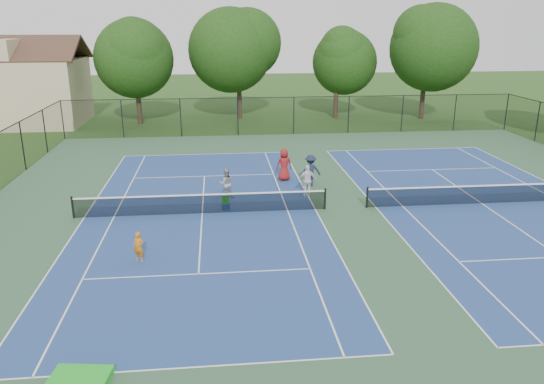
{
  "coord_description": "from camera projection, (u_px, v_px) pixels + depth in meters",
  "views": [
    {
      "loc": [
        -6.15,
        -23.99,
        8.79
      ],
      "look_at": [
        -3.75,
        -1.0,
        1.3
      ],
      "focal_mm": 35.0,
      "sensor_mm": 36.0,
      "label": 1
    }
  ],
  "objects": [
    {
      "name": "bystander_b",
      "position": [
        310.0,
        170.0,
        29.33
      ],
      "size": [
        1.14,
        0.66,
        1.77
      ],
      "primitive_type": "imported",
      "rotation": [
        0.0,
        0.0,
        3.14
      ],
      "color": "#192239",
      "rests_on": "ground"
    },
    {
      "name": "tennis_court_left",
      "position": [
        202.0,
        212.0,
        25.29
      ],
      "size": [
        12.0,
        23.83,
        1.07
      ],
      "color": "navy",
      "rests_on": "ground"
    },
    {
      "name": "tree_back_b",
      "position": [
        238.0,
        46.0,
        48.18
      ],
      "size": [
        7.6,
        7.6,
        10.03
      ],
      "color": "#2D2116",
      "rests_on": "ground"
    },
    {
      "name": "ground",
      "position": [
        346.0,
        208.0,
        26.01
      ],
      "size": [
        140.0,
        140.0,
        0.0
      ],
      "primitive_type": "plane",
      "color": "#234716",
      "rests_on": "ground"
    },
    {
      "name": "instructor",
      "position": [
        226.0,
        183.0,
        27.33
      ],
      "size": [
        0.84,
        0.7,
        1.58
      ],
      "primitive_type": "imported",
      "rotation": [
        0.0,
        0.0,
        3.28
      ],
      "color": "gray",
      "rests_on": "ground"
    },
    {
      "name": "child_player",
      "position": [
        139.0,
        247.0,
        20.17
      ],
      "size": [
        0.51,
        0.43,
        1.18
      ],
      "primitive_type": "imported",
      "rotation": [
        0.0,
        0.0,
        -0.42
      ],
      "color": "orange",
      "rests_on": "ground"
    },
    {
      "name": "bystander_c",
      "position": [
        284.0,
        165.0,
        30.34
      ],
      "size": [
        0.99,
        0.73,
        1.85
      ],
      "primitive_type": "imported",
      "rotation": [
        0.0,
        0.0,
        3.31
      ],
      "color": "maroon",
      "rests_on": "ground"
    },
    {
      "name": "tree_back_c",
      "position": [
        337.0,
        59.0,
        48.47
      ],
      "size": [
        6.0,
        6.0,
        8.4
      ],
      "color": "#2D2116",
      "rests_on": "ground"
    },
    {
      "name": "ball_crate",
      "position": [
        226.0,
        206.0,
        25.87
      ],
      "size": [
        0.4,
        0.32,
        0.29
      ],
      "primitive_type": "cube",
      "rotation": [
        0.0,
        0.0,
        0.02
      ],
      "color": "navy",
      "rests_on": "ground"
    },
    {
      "name": "ball_hopper",
      "position": [
        226.0,
        199.0,
        25.76
      ],
      "size": [
        0.36,
        0.3,
        0.44
      ],
      "primitive_type": "cube",
      "rotation": [
        0.0,
        0.0,
        -0.06
      ],
      "color": "green",
      "rests_on": "ball_crate"
    },
    {
      "name": "tennis_court_right",
      "position": [
        482.0,
        202.0,
        26.67
      ],
      "size": [
        12.0,
        23.83,
        1.07
      ],
      "color": "navy",
      "rests_on": "ground"
    },
    {
      "name": "clapboard_house",
      "position": [
        23.0,
        89.0,
        46.44
      ],
      "size": [
        10.8,
        8.1,
        7.65
      ],
      "color": "tan",
      "rests_on": "ground"
    },
    {
      "name": "green_tarp",
      "position": [
        80.0,
        379.0,
        13.48
      ],
      "size": [
        1.61,
        1.18,
        0.19
      ],
      "primitive_type": "cube",
      "rotation": [
        0.0,
        0.0,
        -0.14
      ],
      "color": "green",
      "rests_on": "ground"
    },
    {
      "name": "perimeter_fence",
      "position": [
        347.0,
        177.0,
        25.52
      ],
      "size": [
        36.08,
        36.08,
        3.02
      ],
      "color": "black",
      "rests_on": "ground"
    },
    {
      "name": "tree_back_d",
      "position": [
        427.0,
        43.0,
        47.9
      ],
      "size": [
        7.8,
        7.8,
        10.37
      ],
      "color": "#2D2116",
      "rests_on": "ground"
    },
    {
      "name": "tree_back_a",
      "position": [
        135.0,
        54.0,
        45.57
      ],
      "size": [
        6.8,
        6.8,
        9.15
      ],
      "color": "#2D2116",
      "rests_on": "ground"
    },
    {
      "name": "bystander_a",
      "position": [
        308.0,
        180.0,
        27.64
      ],
      "size": [
        0.99,
        0.42,
        1.69
      ],
      "primitive_type": "imported",
      "rotation": [
        0.0,
        0.0,
        3.15
      ],
      "color": "white",
      "rests_on": "ground"
    },
    {
      "name": "court_pad",
      "position": [
        346.0,
        208.0,
        26.01
      ],
      "size": [
        36.0,
        36.0,
        0.01
      ],
      "primitive_type": "cube",
      "color": "#305639",
      "rests_on": "ground"
    }
  ]
}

